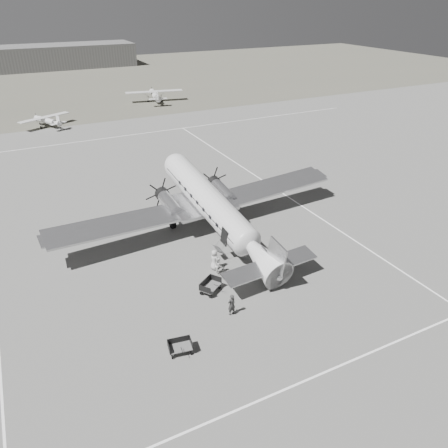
{
  "coord_description": "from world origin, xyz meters",
  "views": [
    {
      "loc": [
        -14.48,
        -28.28,
        20.22
      ],
      "look_at": [
        0.79,
        2.11,
        2.2
      ],
      "focal_mm": 35.0,
      "sensor_mm": 36.0,
      "label": 1
    }
  ],
  "objects_px": {
    "hangar_main": "(63,56)",
    "baggage_cart_near": "(210,286)",
    "ground_crew": "(231,305)",
    "dc3_airliner": "(214,209)",
    "passenger": "(214,260)",
    "light_plane_right": "(155,96)",
    "ramp_agent": "(218,265)",
    "light_plane_left": "(47,121)",
    "baggage_cart_far": "(180,347)"
  },
  "relations": [
    {
      "from": "light_plane_right",
      "to": "baggage_cart_near",
      "type": "distance_m",
      "value": 67.27
    },
    {
      "from": "hangar_main",
      "to": "baggage_cart_near",
      "type": "bearing_deg",
      "value": -93.81
    },
    {
      "from": "dc3_airliner",
      "to": "ground_crew",
      "type": "distance_m",
      "value": 11.62
    },
    {
      "from": "light_plane_left",
      "to": "passenger",
      "type": "height_order",
      "value": "light_plane_left"
    },
    {
      "from": "hangar_main",
      "to": "passenger",
      "type": "relative_size",
      "value": 23.55
    },
    {
      "from": "hangar_main",
      "to": "ground_crew",
      "type": "xyz_separation_m",
      "value": [
        -8.03,
        -126.68,
        -2.45
      ]
    },
    {
      "from": "light_plane_right",
      "to": "ground_crew",
      "type": "height_order",
      "value": "light_plane_right"
    },
    {
      "from": "baggage_cart_near",
      "to": "ramp_agent",
      "type": "relative_size",
      "value": 1.2
    },
    {
      "from": "dc3_airliner",
      "to": "passenger",
      "type": "bearing_deg",
      "value": -119.63
    },
    {
      "from": "light_plane_left",
      "to": "ramp_agent",
      "type": "relative_size",
      "value": 6.3
    },
    {
      "from": "dc3_airliner",
      "to": "baggage_cart_far",
      "type": "xyz_separation_m",
      "value": [
        -8.46,
        -12.65,
        -2.39
      ]
    },
    {
      "from": "hangar_main",
      "to": "light_plane_right",
      "type": "bearing_deg",
      "value": -80.96
    },
    {
      "from": "dc3_airliner",
      "to": "light_plane_right",
      "type": "distance_m",
      "value": 58.8
    },
    {
      "from": "baggage_cart_near",
      "to": "passenger",
      "type": "distance_m",
      "value": 3.16
    },
    {
      "from": "baggage_cart_near",
      "to": "passenger",
      "type": "xyz_separation_m",
      "value": [
        1.61,
        2.69,
        0.39
      ]
    },
    {
      "from": "baggage_cart_near",
      "to": "ground_crew",
      "type": "bearing_deg",
      "value": -120.08
    },
    {
      "from": "hangar_main",
      "to": "dc3_airliner",
      "type": "xyz_separation_m",
      "value": [
        -4.21,
        -115.89,
        -0.47
      ]
    },
    {
      "from": "hangar_main",
      "to": "light_plane_left",
      "type": "distance_m",
      "value": 70.31
    },
    {
      "from": "light_plane_right",
      "to": "ramp_agent",
      "type": "distance_m",
      "value": 64.91
    },
    {
      "from": "ground_crew",
      "to": "hangar_main",
      "type": "bearing_deg",
      "value": -101.66
    },
    {
      "from": "ramp_agent",
      "to": "light_plane_left",
      "type": "bearing_deg",
      "value": 34.77
    },
    {
      "from": "light_plane_right",
      "to": "dc3_airliner",
      "type": "bearing_deg",
      "value": -93.32
    },
    {
      "from": "light_plane_left",
      "to": "baggage_cart_far",
      "type": "xyz_separation_m",
      "value": [
        0.73,
        -59.56,
        -0.52
      ]
    },
    {
      "from": "baggage_cart_near",
      "to": "baggage_cart_far",
      "type": "relative_size",
      "value": 1.13
    },
    {
      "from": "light_plane_right",
      "to": "ground_crew",
      "type": "distance_m",
      "value": 70.17
    },
    {
      "from": "baggage_cart_near",
      "to": "passenger",
      "type": "height_order",
      "value": "passenger"
    },
    {
      "from": "light_plane_left",
      "to": "dc3_airliner",
      "type": "bearing_deg",
      "value": -105.73
    },
    {
      "from": "light_plane_right",
      "to": "baggage_cart_far",
      "type": "xyz_separation_m",
      "value": [
        -22.0,
        -69.85,
        -0.79
      ]
    },
    {
      "from": "hangar_main",
      "to": "ground_crew",
      "type": "distance_m",
      "value": 126.95
    },
    {
      "from": "baggage_cart_near",
      "to": "ramp_agent",
      "type": "distance_m",
      "value": 2.61
    },
    {
      "from": "light_plane_left",
      "to": "ground_crew",
      "type": "height_order",
      "value": "light_plane_left"
    },
    {
      "from": "light_plane_left",
      "to": "passenger",
      "type": "bearing_deg",
      "value": -109.39
    },
    {
      "from": "light_plane_left",
      "to": "hangar_main",
      "type": "bearing_deg",
      "value": 52.21
    },
    {
      "from": "baggage_cart_far",
      "to": "ground_crew",
      "type": "distance_m",
      "value": 5.01
    },
    {
      "from": "light_plane_right",
      "to": "baggage_cart_near",
      "type": "height_order",
      "value": "light_plane_right"
    },
    {
      "from": "baggage_cart_far",
      "to": "light_plane_left",
      "type": "bearing_deg",
      "value": 100.08
    },
    {
      "from": "light_plane_left",
      "to": "baggage_cart_far",
      "type": "relative_size",
      "value": 5.89
    },
    {
      "from": "hangar_main",
      "to": "light_plane_right",
      "type": "distance_m",
      "value": 59.46
    },
    {
      "from": "baggage_cart_far",
      "to": "passenger",
      "type": "distance_m",
      "value": 9.72
    },
    {
      "from": "hangar_main",
      "to": "ramp_agent",
      "type": "height_order",
      "value": "hangar_main"
    },
    {
      "from": "dc3_airliner",
      "to": "baggage_cart_near",
      "type": "relative_size",
      "value": 16.81
    },
    {
      "from": "baggage_cart_near",
      "to": "light_plane_right",
      "type": "bearing_deg",
      "value": 40.87
    },
    {
      "from": "ground_crew",
      "to": "passenger",
      "type": "distance_m",
      "value": 5.92
    },
    {
      "from": "hangar_main",
      "to": "ramp_agent",
      "type": "relative_size",
      "value": 28.55
    },
    {
      "from": "dc3_airliner",
      "to": "ramp_agent",
      "type": "relative_size",
      "value": 20.23
    },
    {
      "from": "ramp_agent",
      "to": "ground_crew",
      "type": "bearing_deg",
      "value": -168.58
    },
    {
      "from": "dc3_airliner",
      "to": "light_plane_left",
      "type": "distance_m",
      "value": 47.83
    },
    {
      "from": "ground_crew",
      "to": "passenger",
      "type": "relative_size",
      "value": 0.95
    },
    {
      "from": "baggage_cart_far",
      "to": "ramp_agent",
      "type": "distance_m",
      "value": 9.22
    },
    {
      "from": "ground_crew",
      "to": "passenger",
      "type": "bearing_deg",
      "value": -111.73
    }
  ]
}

